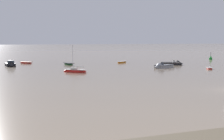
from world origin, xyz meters
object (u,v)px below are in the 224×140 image
object	(u,v)px
motorboat_moored_2	(162,67)
rowboat_moored_5	(69,64)
sailboat_moored_1	(75,71)
channel_buoy	(211,58)
rowboat_moored_2	(26,63)
motorboat_moored_3	(174,64)
motorboat_moored_5	(11,65)
rowboat_moored_3	(209,68)
rowboat_moored_4	(122,62)

from	to	relation	value
motorboat_moored_2	rowboat_moored_5	size ratio (longest dim) A/B	1.25
sailboat_moored_1	channel_buoy	distance (m)	53.21
motorboat_moored_2	sailboat_moored_1	world-z (taller)	sailboat_moored_1
rowboat_moored_2	sailboat_moored_1	xyz separation A→B (m)	(4.08, -27.23, 0.06)
channel_buoy	motorboat_moored_3	bearing A→B (deg)	-146.35
rowboat_moored_2	channel_buoy	bearing A→B (deg)	-130.42
rowboat_moored_2	rowboat_moored_5	bearing A→B (deg)	-172.94
motorboat_moored_3	motorboat_moored_5	bearing A→B (deg)	-179.67
rowboat_moored_5	rowboat_moored_3	bearing A→B (deg)	-142.47
rowboat_moored_5	channel_buoy	size ratio (longest dim) A/B	1.79
channel_buoy	rowboat_moored_4	bearing A→B (deg)	-173.67
motorboat_moored_2	rowboat_moored_4	distance (m)	17.83
motorboat_moored_2	channel_buoy	world-z (taller)	channel_buoy
motorboat_moored_2	motorboat_moored_3	distance (m)	9.85
rowboat_moored_3	rowboat_moored_5	xyz separation A→B (m)	(-22.16, 22.02, 0.05)
motorboat_moored_2	motorboat_moored_5	distance (m)	32.24
motorboat_moored_2	motorboat_moored_5	bearing A→B (deg)	-50.35
motorboat_moored_5	rowboat_moored_5	distance (m)	12.83
rowboat_moored_5	motorboat_moored_5	bearing A→B (deg)	81.13
rowboat_moored_3	channel_buoy	distance (m)	34.44
rowboat_moored_3	sailboat_moored_1	bearing A→B (deg)	110.00
rowboat_moored_2	motorboat_moored_5	distance (m)	9.64
motorboat_moored_5	sailboat_moored_1	size ratio (longest dim) A/B	1.03
motorboat_moored_2	rowboat_moored_3	distance (m)	9.32
rowboat_moored_3	rowboat_moored_5	bearing A→B (deg)	72.81
rowboat_moored_2	motorboat_moored_5	world-z (taller)	motorboat_moored_5
rowboat_moored_5	motorboat_moored_2	bearing A→B (deg)	-145.14
channel_buoy	rowboat_moored_3	bearing A→B (deg)	-128.65
rowboat_moored_2	rowboat_moored_5	xyz separation A→B (m)	(8.20, -8.72, 0.02)
motorboat_moored_3	rowboat_moored_3	distance (m)	12.52
sailboat_moored_1	motorboat_moored_2	bearing A→B (deg)	-128.04
sailboat_moored_1	channel_buoy	bearing A→B (deg)	-108.83
rowboat_moored_4	motorboat_moored_5	bearing A→B (deg)	-34.88
motorboat_moored_3	rowboat_moored_5	xyz separation A→B (m)	(-22.08, 9.50, -0.07)
motorboat_moored_5	sailboat_moored_1	world-z (taller)	sailboat_moored_1
motorboat_moored_2	sailboat_moored_1	distance (m)	19.13
motorboat_moored_3	channel_buoy	distance (m)	25.95
rowboat_moored_3	rowboat_moored_4	bearing A→B (deg)	46.60
motorboat_moored_2	rowboat_moored_5	bearing A→B (deg)	-67.06
motorboat_moored_2	rowboat_moored_3	size ratio (longest dim) A/B	1.72
rowboat_moored_4	sailboat_moored_1	world-z (taller)	sailboat_moored_1
rowboat_moored_2	channel_buoy	xyz separation A→B (m)	(51.88, -3.85, 0.31)
rowboat_moored_4	channel_buoy	bearing A→B (deg)	148.66
sailboat_moored_1	motorboat_moored_3	bearing A→B (deg)	-115.93
motorboat_moored_3	sailboat_moored_1	bearing A→B (deg)	-145.07
rowboat_moored_4	channel_buoy	size ratio (longest dim) A/B	1.60
sailboat_moored_1	rowboat_moored_3	bearing A→B (deg)	-142.51
rowboat_moored_5	sailboat_moored_1	bearing A→B (deg)	159.79
rowboat_moored_2	channel_buoy	world-z (taller)	channel_buoy
motorboat_moored_3	rowboat_moored_2	world-z (taller)	motorboat_moored_3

